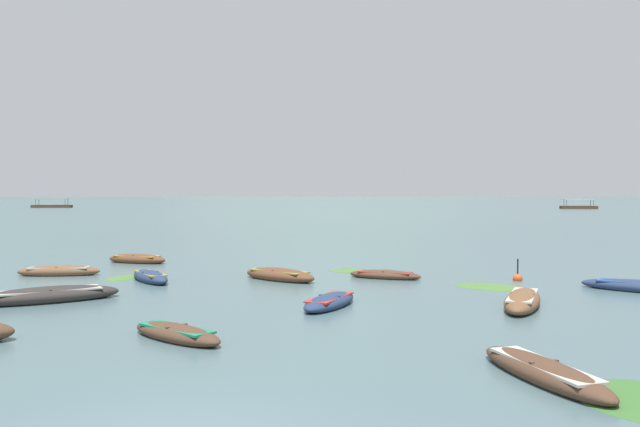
# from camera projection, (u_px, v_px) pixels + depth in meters

# --- Properties ---
(ground_plane) EXTENTS (6000.00, 6000.00, 0.00)m
(ground_plane) POSITION_uv_depth(u_px,v_px,m) (361.00, 196.00, 1504.45)
(ground_plane) COLOR #476066
(mountain_1) EXTENTS (1564.77, 1564.77, 470.07)m
(mountain_1) POSITION_uv_depth(u_px,v_px,m) (31.00, 125.00, 2079.75)
(mountain_1) COLOR #4C5B56
(mountain_1) RESTS_ON ground
(mountain_2) EXTENTS (1191.08, 1191.08, 491.77)m
(mountain_2) POSITION_uv_depth(u_px,v_px,m) (332.00, 116.00, 1923.76)
(mountain_2) COLOR slate
(mountain_2) RESTS_ON ground
(mountain_3) EXTENTS (586.69, 586.69, 189.39)m
(mountain_3) POSITION_uv_depth(u_px,v_px,m) (620.00, 166.00, 1992.84)
(mountain_3) COLOR #4C5B56
(mountain_3) RESTS_ON ground
(rowboat_0) EXTENTS (2.97, 2.50, 0.45)m
(rowboat_0) POSITION_uv_depth(u_px,v_px,m) (177.00, 333.00, 14.96)
(rowboat_0) COLOR #4C3323
(rowboat_0) RESTS_ON ground
(rowboat_2) EXTENTS (2.68, 3.17, 0.54)m
(rowboat_2) POSITION_uv_depth(u_px,v_px,m) (150.00, 277.00, 24.98)
(rowboat_2) COLOR navy
(rowboat_2) RESTS_ON ground
(rowboat_3) EXTENTS (4.38, 3.63, 0.62)m
(rowboat_3) POSITION_uv_depth(u_px,v_px,m) (49.00, 296.00, 20.25)
(rowboat_3) COLOR #2D2826
(rowboat_3) RESTS_ON ground
(rowboat_4) EXTENTS (3.55, 1.51, 0.54)m
(rowboat_4) POSITION_uv_depth(u_px,v_px,m) (59.00, 271.00, 26.83)
(rowboat_4) COLOR brown
(rowboat_4) RESTS_ON ground
(rowboat_6) EXTENTS (3.48, 1.97, 0.57)m
(rowboat_6) POSITION_uv_depth(u_px,v_px,m) (137.00, 259.00, 31.78)
(rowboat_6) COLOR brown
(rowboat_6) RESTS_ON ground
(rowboat_7) EXTENTS (3.63, 3.12, 0.60)m
(rowboat_7) POSITION_uv_depth(u_px,v_px,m) (279.00, 275.00, 25.42)
(rowboat_7) COLOR brown
(rowboat_7) RESTS_ON ground
(rowboat_8) EXTENTS (3.19, 1.87, 0.43)m
(rowboat_8) POSITION_uv_depth(u_px,v_px,m) (385.00, 275.00, 25.87)
(rowboat_8) COLOR #4C3323
(rowboat_8) RESTS_ON ground
(rowboat_9) EXTENTS (2.14, 3.75, 0.49)m
(rowboat_9) POSITION_uv_depth(u_px,v_px,m) (544.00, 372.00, 11.68)
(rowboat_9) COLOR #4C3323
(rowboat_9) RESTS_ON ground
(rowboat_10) EXTENTS (2.03, 3.32, 0.47)m
(rowboat_10) POSITION_uv_depth(u_px,v_px,m) (330.00, 302.00, 19.36)
(rowboat_10) COLOR navy
(rowboat_10) RESTS_ON ground
(rowboat_11) EXTENTS (2.29, 4.17, 0.60)m
(rowboat_11) POSITION_uv_depth(u_px,v_px,m) (522.00, 301.00, 19.31)
(rowboat_11) COLOR brown
(rowboat_11) RESTS_ON ground
(ferry_0) EXTENTS (8.38, 3.57, 2.54)m
(ferry_0) POSITION_uv_depth(u_px,v_px,m) (579.00, 207.00, 151.55)
(ferry_0) COLOR #4C3323
(ferry_0) RESTS_ON ground
(ferry_1) EXTENTS (10.22, 4.64, 2.54)m
(ferry_1) POSITION_uv_depth(u_px,v_px,m) (52.00, 206.00, 165.18)
(ferry_1) COLOR #4C3323
(ferry_1) RESTS_ON ground
(mooring_buoy) EXTENTS (0.39, 0.39, 0.99)m
(mooring_buoy) POSITION_uv_depth(u_px,v_px,m) (518.00, 278.00, 25.18)
(mooring_buoy) COLOR #DB4C1E
(mooring_buoy) RESTS_ON ground
(weed_patch_1) EXTENTS (3.29, 2.95, 0.14)m
(weed_patch_1) POSITION_uv_depth(u_px,v_px,m) (490.00, 287.00, 23.43)
(weed_patch_1) COLOR #477033
(weed_patch_1) RESTS_ON ground
(weed_patch_2) EXTENTS (1.91, 1.76, 0.14)m
(weed_patch_2) POSITION_uv_depth(u_px,v_px,m) (348.00, 271.00, 28.42)
(weed_patch_2) COLOR #477033
(weed_patch_2) RESTS_ON ground
(weed_patch_3) EXTENTS (2.44, 2.84, 0.14)m
(weed_patch_3) POSITION_uv_depth(u_px,v_px,m) (131.00, 277.00, 26.18)
(weed_patch_3) COLOR #477033
(weed_patch_3) RESTS_ON ground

